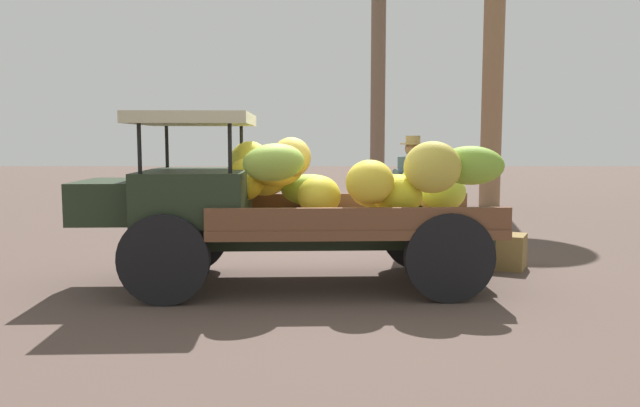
{
  "coord_description": "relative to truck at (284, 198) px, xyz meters",
  "views": [
    {
      "loc": [
        -0.39,
        6.93,
        1.61
      ],
      "look_at": [
        -0.39,
        0.15,
        0.91
      ],
      "focal_mm": 34.79,
      "sensor_mm": 36.0,
      "label": 1
    }
  ],
  "objects": [
    {
      "name": "farmer",
      "position": [
        -1.66,
        -1.75,
        -0.03
      ],
      "size": [
        0.52,
        0.48,
        1.66
      ],
      "rotation": [
        0.0,
        0.0,
        1.4
      ],
      "color": "#837454",
      "rests_on": "ground"
    },
    {
      "name": "truck",
      "position": [
        0.0,
        0.0,
        0.0
      ],
      "size": [
        4.53,
        1.93,
        1.89
      ],
      "rotation": [
        0.0,
        0.0,
        0.04
      ],
      "color": "#222E1D",
      "rests_on": "ground"
    },
    {
      "name": "ground_plane",
      "position": [
        -0.0,
        -0.17,
        -0.97
      ],
      "size": [
        60.0,
        60.0,
        0.0
      ],
      "primitive_type": "plane",
      "color": "brown"
    },
    {
      "name": "wooden_crate",
      "position": [
        -2.66,
        -0.92,
        -0.76
      ],
      "size": [
        0.73,
        0.66,
        0.43
      ],
      "primitive_type": "cube",
      "rotation": [
        0.0,
        0.0,
        2.7
      ],
      "color": "olive",
      "rests_on": "ground"
    }
  ]
}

